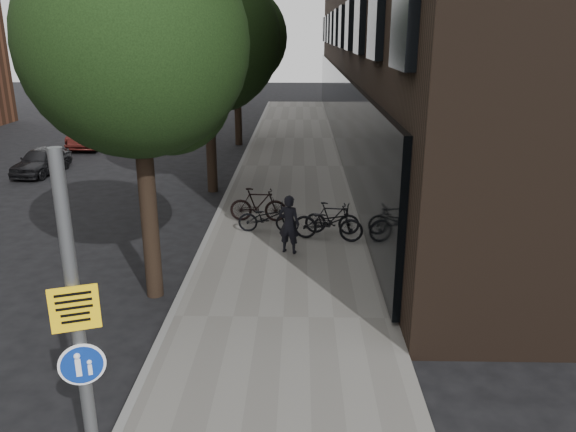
{
  "coord_description": "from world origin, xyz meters",
  "views": [
    {
      "loc": [
        0.56,
        -6.62,
        5.49
      ],
      "look_at": [
        0.33,
        4.04,
        2.0
      ],
      "focal_mm": 35.0,
      "sensor_mm": 36.0,
      "label": 1
    }
  ],
  "objects_px": {
    "pedestrian": "(289,224)",
    "parked_car_near": "(41,161)",
    "signpost": "(80,343)",
    "parked_bike_facade_near": "(328,222)"
  },
  "relations": [
    {
      "from": "signpost",
      "to": "parked_bike_facade_near",
      "type": "distance_m",
      "value": 9.75
    },
    {
      "from": "signpost",
      "to": "pedestrian",
      "type": "relative_size",
      "value": 2.84
    },
    {
      "from": "pedestrian",
      "to": "parked_car_near",
      "type": "bearing_deg",
      "value": -22.64
    },
    {
      "from": "pedestrian",
      "to": "parked_bike_facade_near",
      "type": "bearing_deg",
      "value": -120.47
    },
    {
      "from": "pedestrian",
      "to": "parked_car_near",
      "type": "xyz_separation_m",
      "value": [
        -10.26,
        8.71,
        -0.34
      ]
    },
    {
      "from": "signpost",
      "to": "pedestrian",
      "type": "bearing_deg",
      "value": 56.11
    },
    {
      "from": "parked_bike_facade_near",
      "to": "parked_car_near",
      "type": "bearing_deg",
      "value": 67.39
    },
    {
      "from": "signpost",
      "to": "parked_car_near",
      "type": "bearing_deg",
      "value": 96.35
    },
    {
      "from": "signpost",
      "to": "pedestrian",
      "type": "height_order",
      "value": "signpost"
    },
    {
      "from": "signpost",
      "to": "parked_car_near",
      "type": "distance_m",
      "value": 18.82
    }
  ]
}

